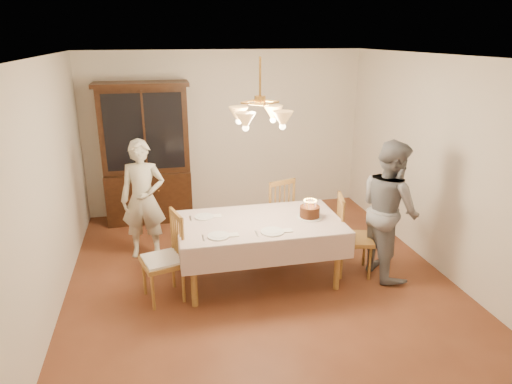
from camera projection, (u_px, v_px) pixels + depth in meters
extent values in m
plane|color=brown|center=(260.00, 279.00, 5.55)|extent=(5.00, 5.00, 0.00)
plane|color=white|center=(260.00, 56.00, 4.71)|extent=(5.00, 5.00, 0.00)
plane|color=beige|center=(226.00, 133.00, 7.44)|extent=(4.50, 0.00, 4.50)
plane|color=beige|center=(350.00, 293.00, 2.82)|extent=(4.50, 0.00, 4.50)
plane|color=beige|center=(46.00, 191.00, 4.67)|extent=(0.00, 5.00, 5.00)
plane|color=beige|center=(438.00, 165.00, 5.59)|extent=(0.00, 5.00, 5.00)
cube|color=olive|center=(260.00, 223.00, 5.32)|extent=(1.80, 1.00, 0.04)
cube|color=beige|center=(260.00, 221.00, 5.31)|extent=(1.90, 1.10, 0.01)
cylinder|color=olive|center=(194.00, 277.00, 4.88)|extent=(0.07, 0.07, 0.71)
cylinder|color=olive|center=(337.00, 262.00, 5.22)|extent=(0.07, 0.07, 0.71)
cylinder|color=olive|center=(188.00, 244.00, 5.66)|extent=(0.07, 0.07, 0.71)
cylinder|color=olive|center=(313.00, 232.00, 5.99)|extent=(0.07, 0.07, 0.71)
cube|color=black|center=(150.00, 196.00, 7.22)|extent=(1.30, 0.50, 0.80)
cube|color=black|center=(144.00, 129.00, 6.92)|extent=(1.30, 0.40, 1.30)
cube|color=black|center=(144.00, 132.00, 6.74)|extent=(1.14, 0.01, 1.14)
cube|color=black|center=(141.00, 84.00, 6.66)|extent=(1.38, 0.54, 0.06)
cube|color=olive|center=(274.00, 215.00, 6.32)|extent=(0.55, 0.54, 0.05)
cube|color=olive|center=(282.00, 183.00, 6.00)|extent=(0.39, 0.16, 0.06)
cylinder|color=olive|center=(278.00, 224.00, 6.62)|extent=(0.04, 0.04, 0.43)
cylinder|color=olive|center=(256.00, 229.00, 6.45)|extent=(0.04, 0.04, 0.43)
cylinder|color=olive|center=(291.00, 232.00, 6.35)|extent=(0.04, 0.04, 0.43)
cylinder|color=olive|center=(270.00, 237.00, 6.17)|extent=(0.04, 0.04, 0.43)
cube|color=olive|center=(162.00, 262.00, 5.00)|extent=(0.52, 0.54, 0.05)
cube|color=olive|center=(176.00, 215.00, 4.92)|extent=(0.14, 0.40, 0.06)
cylinder|color=olive|center=(144.00, 277.00, 5.16)|extent=(0.04, 0.04, 0.43)
cylinder|color=olive|center=(153.00, 292.00, 4.86)|extent=(0.04, 0.04, 0.43)
cylinder|color=olive|center=(173.00, 270.00, 5.31)|extent=(0.04, 0.04, 0.43)
cylinder|color=olive|center=(183.00, 285.00, 5.00)|extent=(0.04, 0.04, 0.43)
cube|color=silver|center=(162.00, 259.00, 4.99)|extent=(0.47, 0.49, 0.03)
cube|color=olive|center=(354.00, 239.00, 5.57)|extent=(0.52, 0.53, 0.05)
cube|color=olive|center=(341.00, 199.00, 5.41)|extent=(0.14, 0.40, 0.06)
cylinder|color=olive|center=(370.00, 263.00, 5.47)|extent=(0.04, 0.04, 0.43)
cylinder|color=olive|center=(364.00, 250.00, 5.81)|extent=(0.04, 0.04, 0.43)
cylinder|color=olive|center=(341.00, 263.00, 5.48)|extent=(0.04, 0.04, 0.43)
cylinder|color=olive|center=(337.00, 249.00, 5.82)|extent=(0.04, 0.04, 0.43)
imported|color=beige|center=(143.00, 200.00, 5.91)|extent=(0.62, 0.46, 1.58)
imported|color=slate|center=(389.00, 209.00, 5.45)|extent=(0.69, 0.86, 1.68)
cylinder|color=white|center=(309.00, 217.00, 5.41)|extent=(0.30, 0.30, 0.01)
cylinder|color=#34180B|center=(310.00, 211.00, 5.38)|extent=(0.24, 0.24, 0.13)
cylinder|color=#598CD8|center=(316.00, 203.00, 5.37)|extent=(0.01, 0.01, 0.07)
sphere|color=#FFB23F|center=(316.00, 200.00, 5.35)|extent=(0.01, 0.01, 0.01)
cylinder|color=pink|center=(315.00, 203.00, 5.39)|extent=(0.01, 0.01, 0.07)
sphere|color=#FFB23F|center=(315.00, 199.00, 5.37)|extent=(0.01, 0.01, 0.01)
cylinder|color=#EACC66|center=(313.00, 202.00, 5.40)|extent=(0.01, 0.01, 0.07)
sphere|color=#FFB23F|center=(313.00, 199.00, 5.39)|extent=(0.01, 0.01, 0.01)
cylinder|color=#598CD8|center=(311.00, 202.00, 5.41)|extent=(0.01, 0.01, 0.07)
sphere|color=#FFB23F|center=(311.00, 198.00, 5.40)|extent=(0.01, 0.01, 0.01)
cylinder|color=pink|center=(309.00, 202.00, 5.42)|extent=(0.01, 0.01, 0.07)
sphere|color=#FFB23F|center=(309.00, 198.00, 5.40)|extent=(0.01, 0.01, 0.01)
cylinder|color=#EACC66|center=(307.00, 202.00, 5.41)|extent=(0.01, 0.01, 0.07)
sphere|color=#FFB23F|center=(307.00, 199.00, 5.40)|extent=(0.01, 0.01, 0.01)
cylinder|color=#598CD8|center=(306.00, 202.00, 5.40)|extent=(0.01, 0.01, 0.07)
sphere|color=#FFB23F|center=(306.00, 199.00, 5.39)|extent=(0.01, 0.01, 0.01)
cylinder|color=pink|center=(304.00, 203.00, 5.38)|extent=(0.01, 0.01, 0.07)
sphere|color=#FFB23F|center=(305.00, 199.00, 5.37)|extent=(0.01, 0.01, 0.01)
cylinder|color=#EACC66|center=(304.00, 203.00, 5.36)|extent=(0.01, 0.01, 0.07)
sphere|color=#FFB23F|center=(304.00, 200.00, 5.35)|extent=(0.01, 0.01, 0.01)
cylinder|color=#598CD8|center=(304.00, 204.00, 5.34)|extent=(0.01, 0.01, 0.07)
sphere|color=#FFB23F|center=(304.00, 201.00, 5.32)|extent=(0.01, 0.01, 0.01)
cylinder|color=pink|center=(305.00, 205.00, 5.32)|extent=(0.01, 0.01, 0.07)
sphere|color=#FFB23F|center=(305.00, 202.00, 5.30)|extent=(0.01, 0.01, 0.01)
cylinder|color=#EACC66|center=(307.00, 205.00, 5.30)|extent=(0.01, 0.01, 0.07)
sphere|color=#FFB23F|center=(307.00, 202.00, 5.29)|extent=(0.01, 0.01, 0.01)
cylinder|color=#598CD8|center=(309.00, 206.00, 5.29)|extent=(0.01, 0.01, 0.07)
sphere|color=#FFB23F|center=(309.00, 202.00, 5.27)|extent=(0.01, 0.01, 0.01)
cylinder|color=pink|center=(311.00, 206.00, 5.28)|extent=(0.01, 0.01, 0.07)
sphere|color=#FFB23F|center=(311.00, 203.00, 5.27)|extent=(0.01, 0.01, 0.01)
cylinder|color=#EACC66|center=(313.00, 206.00, 5.29)|extent=(0.01, 0.01, 0.07)
sphere|color=#FFB23F|center=(313.00, 202.00, 5.28)|extent=(0.01, 0.01, 0.01)
cylinder|color=#598CD8|center=(315.00, 205.00, 5.30)|extent=(0.01, 0.01, 0.07)
sphere|color=#FFB23F|center=(315.00, 202.00, 5.29)|extent=(0.01, 0.01, 0.01)
cylinder|color=pink|center=(316.00, 205.00, 5.32)|extent=(0.01, 0.01, 0.07)
sphere|color=#FFB23F|center=(316.00, 201.00, 5.31)|extent=(0.01, 0.01, 0.01)
cylinder|color=#EACC66|center=(316.00, 204.00, 5.34)|extent=(0.01, 0.01, 0.07)
sphere|color=#FFB23F|center=(316.00, 201.00, 5.33)|extent=(0.01, 0.01, 0.01)
cylinder|color=white|center=(219.00, 236.00, 4.90)|extent=(0.24, 0.24, 0.02)
cube|color=silver|center=(203.00, 238.00, 4.86)|extent=(0.01, 0.16, 0.01)
cube|color=silver|center=(234.00, 235.00, 4.93)|extent=(0.10, 0.10, 0.01)
cylinder|color=white|center=(272.00, 232.00, 5.00)|extent=(0.26, 0.26, 0.02)
cube|color=silver|center=(257.00, 233.00, 4.97)|extent=(0.01, 0.16, 0.01)
cube|color=silver|center=(288.00, 230.00, 5.04)|extent=(0.10, 0.10, 0.01)
cylinder|color=white|center=(204.00, 217.00, 5.41)|extent=(0.23, 0.23, 0.02)
cube|color=silver|center=(191.00, 218.00, 5.38)|extent=(0.01, 0.16, 0.01)
cube|color=silver|center=(217.00, 216.00, 5.45)|extent=(0.10, 0.10, 0.01)
cylinder|color=#BF8C3F|center=(260.00, 76.00, 4.77)|extent=(0.02, 0.02, 0.40)
cylinder|color=#BF8C3F|center=(260.00, 100.00, 4.85)|extent=(0.12, 0.12, 0.10)
cone|color=#D8994C|center=(273.00, 114.00, 5.13)|extent=(0.22, 0.22, 0.18)
sphere|color=#FFD899|center=(273.00, 120.00, 5.16)|extent=(0.07, 0.07, 0.07)
cone|color=#D8994C|center=(239.00, 115.00, 5.05)|extent=(0.22, 0.22, 0.18)
sphere|color=#FFD899|center=(239.00, 121.00, 5.08)|extent=(0.07, 0.07, 0.07)
cone|color=#D8994C|center=(246.00, 121.00, 4.69)|extent=(0.22, 0.22, 0.18)
sphere|color=#FFD899|center=(246.00, 128.00, 4.71)|extent=(0.07, 0.07, 0.07)
cone|color=#D8994C|center=(283.00, 120.00, 4.77)|extent=(0.22, 0.22, 0.18)
sphere|color=#FFD899|center=(283.00, 126.00, 4.79)|extent=(0.07, 0.07, 0.07)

